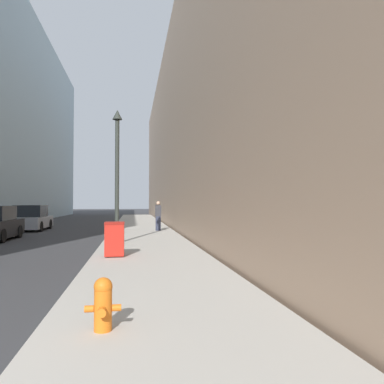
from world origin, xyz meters
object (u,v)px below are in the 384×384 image
Objects in this scene: trash_bin at (115,239)px; parked_sedan_far at (31,219)px; lamppost at (117,170)px; pedestrian_on_sidewalk at (158,216)px; fire_hydrant at (103,303)px.

parked_sedan_far is (-5.96, 13.70, 0.06)m from trash_bin.
pedestrian_on_sidewalk is at bearing 72.25° from lamppost.
fire_hydrant is 21.44m from parked_sedan_far.
lamppost is 3.16× the size of pedestrian_on_sidewalk.
trash_bin is 0.19× the size of lamppost.
fire_hydrant is at bearing -88.55° from trash_bin.
parked_sedan_far is (-6.13, 20.54, 0.25)m from fire_hydrant.
trash_bin is 0.25× the size of parked_sedan_far.
trash_bin is at bearing 91.45° from fire_hydrant.
lamppost reaches higher than parked_sedan_far.
lamppost is at bearing 91.36° from trash_bin.
fire_hydrant is at bearing -73.39° from parked_sedan_far.
trash_bin is at bearing -66.50° from parked_sedan_far.
pedestrian_on_sidewalk is (8.02, -3.19, 0.27)m from parked_sedan_far.
lamppost is at bearing -107.75° from pedestrian_on_sidewalk.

